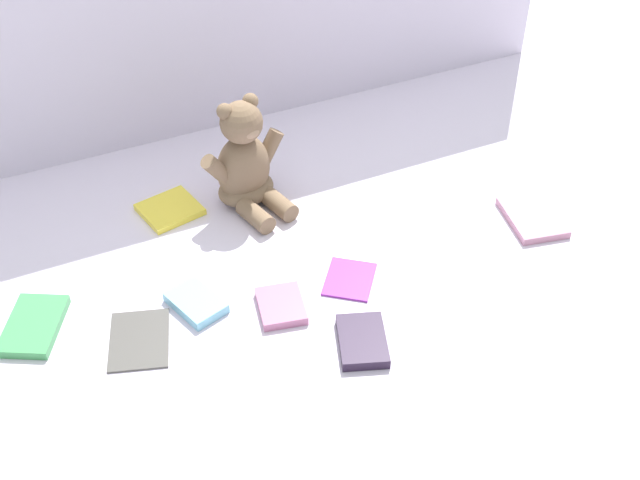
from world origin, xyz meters
name	(u,v)px	position (x,y,z in m)	size (l,w,h in m)	color
ground_plane	(304,247)	(0.00, 0.00, 0.00)	(3.20, 3.20, 0.00)	silver
teddy_bear	(245,165)	(-0.04, 0.18, 0.08)	(0.19, 0.18, 0.23)	#7A6047
book_case_0	(139,339)	(-0.34, -0.10, 0.00)	(0.10, 0.13, 0.01)	#4E4B47
book_case_1	(33,324)	(-0.49, 0.00, 0.01)	(0.09, 0.14, 0.02)	#409753
book_case_2	(532,217)	(0.43, -0.11, 0.01)	(0.10, 0.13, 0.02)	#B2758F
book_case_3	(362,341)	(-0.01, -0.26, 0.01)	(0.08, 0.11, 0.02)	#281C31
book_case_4	(170,209)	(-0.19, 0.21, 0.01)	(0.10, 0.11, 0.01)	yellow
book_case_5	(196,303)	(-0.23, -0.06, 0.01)	(0.07, 0.10, 0.02)	#79C0DA
book_case_6	(281,306)	(-0.10, -0.13, 0.01)	(0.08, 0.09, 0.02)	#B3678E
book_case_7	(349,278)	(0.04, -0.12, 0.00)	(0.08, 0.10, 0.01)	purple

